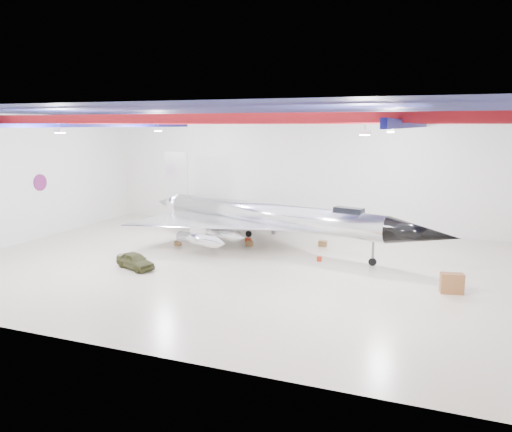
% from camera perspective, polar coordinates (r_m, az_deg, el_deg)
% --- Properties ---
extents(floor, '(40.00, 40.00, 0.00)m').
position_cam_1_polar(floor, '(36.88, -2.34, -5.49)').
color(floor, beige).
rests_on(floor, ground).
extents(wall_back, '(40.00, 0.00, 40.00)m').
position_cam_1_polar(wall_back, '(49.81, 4.52, 5.05)').
color(wall_back, silver).
rests_on(wall_back, floor).
extents(wall_left, '(0.00, 30.00, 30.00)m').
position_cam_1_polar(wall_left, '(47.41, -25.22, 3.83)').
color(wall_left, silver).
rests_on(wall_left, floor).
extents(ceiling, '(40.00, 40.00, 0.00)m').
position_cam_1_polar(ceiling, '(35.50, -2.48, 11.85)').
color(ceiling, '#0A0F38').
rests_on(ceiling, wall_back).
extents(ceiling_structure, '(39.50, 29.50, 1.08)m').
position_cam_1_polar(ceiling_structure, '(35.49, -2.47, 10.76)').
color(ceiling_structure, maroon).
rests_on(ceiling_structure, ceiling).
extents(wall_roundel, '(0.10, 1.50, 1.50)m').
position_cam_1_polar(wall_roundel, '(48.81, -23.44, 3.53)').
color(wall_roundel, '#B21414').
rests_on(wall_roundel, wall_left).
extents(jet_aircraft, '(27.57, 19.37, 7.63)m').
position_cam_1_polar(jet_aircraft, '(40.94, 1.53, -0.30)').
color(jet_aircraft, silver).
rests_on(jet_aircraft, floor).
extents(jeep, '(3.64, 2.55, 1.15)m').
position_cam_1_polar(jeep, '(36.54, -13.64, -5.00)').
color(jeep, '#3B3E1F').
rests_on(jeep, floor).
extents(desk, '(1.46, 0.93, 1.24)m').
position_cam_1_polar(desk, '(32.69, 21.48, -7.17)').
color(desk, brown).
rests_on(desk, floor).
extents(crate_ply, '(0.66, 0.59, 0.38)m').
position_cam_1_polar(crate_ply, '(42.93, -8.92, -3.08)').
color(crate_ply, olive).
rests_on(crate_ply, floor).
extents(toolbox_red, '(0.46, 0.37, 0.32)m').
position_cam_1_polar(toolbox_red, '(43.74, -0.91, -2.75)').
color(toolbox_red, '#9E240F').
rests_on(toolbox_red, floor).
extents(parts_bin, '(0.68, 0.55, 0.48)m').
position_cam_1_polar(parts_bin, '(42.40, 7.63, -3.15)').
color(parts_bin, olive).
rests_on(parts_bin, floor).
extents(crate_small, '(0.40, 0.32, 0.28)m').
position_cam_1_polar(crate_small, '(46.57, -6.37, -2.03)').
color(crate_small, '#59595B').
rests_on(crate_small, floor).
extents(tool_chest, '(0.39, 0.39, 0.34)m').
position_cam_1_polar(tool_chest, '(37.88, 7.24, -4.87)').
color(tool_chest, '#9E240F').
rests_on(tool_chest, floor).
extents(oil_barrel, '(0.60, 0.49, 0.40)m').
position_cam_1_polar(oil_barrel, '(42.25, -0.70, -3.16)').
color(oil_barrel, olive).
rests_on(oil_barrel, floor).
extents(spares_box, '(0.52, 0.52, 0.36)m').
position_cam_1_polar(spares_box, '(46.84, 2.02, -1.85)').
color(spares_box, '#59595B').
rests_on(spares_box, floor).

